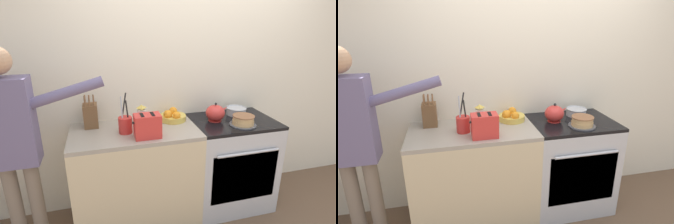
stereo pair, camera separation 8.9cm
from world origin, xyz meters
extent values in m
cube|color=silver|center=(0.00, 0.62, 1.30)|extent=(8.00, 0.04, 2.60)
cube|color=beige|center=(-0.68, 0.30, 0.45)|extent=(1.11, 0.60, 0.89)
cube|color=#9E9384|center=(-0.68, 0.30, 0.91)|extent=(1.11, 0.60, 0.03)
cube|color=#B7BABF|center=(0.28, 0.30, 0.45)|extent=(0.80, 0.60, 0.90)
cube|color=black|center=(0.28, 0.01, 0.47)|extent=(0.65, 0.01, 0.49)
cylinder|color=#B7BABF|center=(0.28, -0.02, 0.73)|extent=(0.60, 0.02, 0.02)
cube|color=black|center=(0.28, 0.30, 0.91)|extent=(0.80, 0.60, 0.03)
cylinder|color=#4C4C51|center=(0.30, 0.16, 0.93)|extent=(0.24, 0.24, 0.01)
cylinder|color=tan|center=(0.30, 0.16, 0.96)|extent=(0.19, 0.19, 0.04)
cylinder|color=tan|center=(0.30, 0.16, 1.00)|extent=(0.19, 0.19, 0.04)
cylinder|color=brown|center=(0.30, 0.16, 1.02)|extent=(0.20, 0.20, 0.01)
cylinder|color=red|center=(0.10, 0.33, 0.93)|extent=(0.13, 0.13, 0.01)
ellipsoid|color=red|center=(0.10, 0.33, 1.01)|extent=(0.18, 0.18, 0.15)
cone|color=red|center=(0.19, 0.33, 1.03)|extent=(0.09, 0.04, 0.08)
sphere|color=black|center=(0.10, 0.33, 1.10)|extent=(0.02, 0.02, 0.02)
cylinder|color=#B7BABF|center=(0.38, 0.44, 0.96)|extent=(0.19, 0.19, 0.07)
torus|color=#B7BABF|center=(0.38, 0.44, 1.00)|extent=(0.20, 0.20, 0.01)
cube|color=brown|center=(-1.04, 0.48, 1.03)|extent=(0.12, 0.14, 0.21)
cylinder|color=brown|center=(-1.08, 0.44, 1.18)|extent=(0.01, 0.04, 0.09)
cylinder|color=brown|center=(-1.04, 0.44, 1.18)|extent=(0.01, 0.04, 0.08)
cylinder|color=brown|center=(-1.00, 0.45, 1.17)|extent=(0.01, 0.03, 0.06)
cylinder|color=brown|center=(-1.08, 0.48, 1.17)|extent=(0.01, 0.03, 0.07)
cylinder|color=brown|center=(-1.04, 0.47, 1.18)|extent=(0.01, 0.04, 0.09)
cylinder|color=brown|center=(-1.00, 0.47, 1.18)|extent=(0.01, 0.04, 0.09)
cylinder|color=brown|center=(-1.08, 0.51, 1.18)|extent=(0.01, 0.04, 0.08)
cylinder|color=red|center=(-0.76, 0.27, 1.00)|extent=(0.12, 0.12, 0.14)
cylinder|color=#B7BABF|center=(-0.78, 0.27, 1.11)|extent=(0.01, 0.07, 0.27)
cylinder|color=black|center=(-0.74, 0.25, 1.10)|extent=(0.03, 0.05, 0.25)
cylinder|color=black|center=(-0.77, 0.29, 1.13)|extent=(0.07, 0.04, 0.29)
cylinder|color=gold|center=(-0.28, 0.45, 0.95)|extent=(0.25, 0.25, 0.05)
sphere|color=orange|center=(-0.27, 0.37, 1.00)|extent=(0.07, 0.07, 0.07)
sphere|color=orange|center=(-0.27, 0.50, 1.00)|extent=(0.08, 0.08, 0.08)
sphere|color=orange|center=(-0.34, 0.41, 1.00)|extent=(0.08, 0.08, 0.08)
cube|color=red|center=(-0.59, 0.13, 1.03)|extent=(0.21, 0.14, 0.19)
cube|color=black|center=(-0.64, 0.13, 1.13)|extent=(0.03, 0.10, 0.00)
cube|color=black|center=(-0.55, 0.13, 1.13)|extent=(0.03, 0.10, 0.00)
cube|color=black|center=(-0.71, 0.13, 1.06)|extent=(0.02, 0.02, 0.01)
cube|color=white|center=(-0.60, 0.36, 1.01)|extent=(0.07, 0.07, 0.16)
pyramid|color=#E0BC4C|center=(-0.60, 0.36, 1.12)|extent=(0.07, 0.07, 0.03)
cylinder|color=#7A6B5B|center=(-1.67, 0.18, 0.40)|extent=(0.11, 0.11, 0.80)
cylinder|color=#7A6B5B|center=(-1.51, 0.18, 0.40)|extent=(0.11, 0.11, 0.80)
cube|color=slate|center=(-1.59, 0.18, 1.13)|extent=(0.34, 0.20, 0.66)
cylinder|color=slate|center=(-1.19, 0.18, 1.33)|extent=(0.56, 0.08, 0.22)
camera|label=1|loc=(-0.95, -1.82, 1.83)|focal=28.00mm
camera|label=2|loc=(-0.86, -1.84, 1.83)|focal=28.00mm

